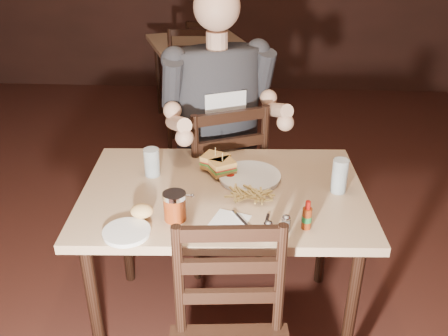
# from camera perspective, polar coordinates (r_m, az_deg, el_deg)

# --- Properties ---
(room_shell) EXTENTS (7.00, 7.00, 7.00)m
(room_shell) POSITION_cam_1_polar(r_m,az_deg,el_deg) (2.01, -2.39, 14.76)
(room_shell) COLOR black
(room_shell) RESTS_ON ground
(main_table) EXTENTS (1.25, 0.86, 0.77)m
(main_table) POSITION_cam_1_polar(r_m,az_deg,el_deg) (2.19, -0.08, -4.34)
(main_table) COLOR tan
(main_table) RESTS_ON ground
(bg_table) EXTENTS (1.03, 1.03, 0.77)m
(bg_table) POSITION_cam_1_polar(r_m,az_deg,el_deg) (4.62, -3.01, 13.21)
(bg_table) COLOR tan
(bg_table) RESTS_ON ground
(chair_far) EXTENTS (0.61, 0.64, 0.98)m
(chair_far) POSITION_cam_1_polar(r_m,az_deg,el_deg) (2.78, -0.77, -1.40)
(chair_far) COLOR black
(chair_far) RESTS_ON ground
(bg_chair_far) EXTENTS (0.46, 0.49, 0.87)m
(bg_chair_far) POSITION_cam_1_polar(r_m,az_deg,el_deg) (5.22, -2.30, 12.15)
(bg_chair_far) COLOR black
(bg_chair_far) RESTS_ON ground
(bg_chair_near) EXTENTS (0.47, 0.51, 0.96)m
(bg_chair_near) POSITION_cam_1_polar(r_m,az_deg,el_deg) (4.16, -3.75, 8.57)
(bg_chair_near) COLOR black
(bg_chair_near) RESTS_ON ground
(diner) EXTENTS (0.73, 0.67, 1.03)m
(diner) POSITION_cam_1_polar(r_m,az_deg,el_deg) (2.52, -0.44, 8.65)
(diner) COLOR #28292D
(diner) RESTS_ON chair_far
(dinner_plate) EXTENTS (0.28, 0.28, 0.02)m
(dinner_plate) POSITION_cam_1_polar(r_m,az_deg,el_deg) (2.23, 2.94, -1.07)
(dinner_plate) COLOR white
(dinner_plate) RESTS_ON main_table
(sandwich_left) EXTENTS (0.14, 0.13, 0.10)m
(sandwich_left) POSITION_cam_1_polar(r_m,az_deg,el_deg) (2.27, -0.98, 1.20)
(sandwich_left) COLOR #C79447
(sandwich_left) RESTS_ON dinner_plate
(sandwich_right) EXTENTS (0.13, 0.12, 0.09)m
(sandwich_right) POSITION_cam_1_polar(r_m,az_deg,el_deg) (2.22, -0.18, 0.48)
(sandwich_right) COLOR #C79447
(sandwich_right) RESTS_ON dinner_plate
(fries_pile) EXTENTS (0.24, 0.17, 0.04)m
(fries_pile) POSITION_cam_1_polar(r_m,az_deg,el_deg) (2.06, 3.06, -2.81)
(fries_pile) COLOR #EBCB71
(fries_pile) RESTS_ON dinner_plate
(ketchup_dollop) EXTENTS (0.04, 0.04, 0.01)m
(ketchup_dollop) POSITION_cam_1_polar(r_m,az_deg,el_deg) (2.22, 0.67, -0.79)
(ketchup_dollop) COLOR maroon
(ketchup_dollop) RESTS_ON dinner_plate
(glass_left) EXTENTS (0.07, 0.07, 0.13)m
(glass_left) POSITION_cam_1_polar(r_m,az_deg,el_deg) (2.25, -8.25, 0.65)
(glass_left) COLOR silver
(glass_left) RESTS_ON main_table
(glass_right) EXTENTS (0.07, 0.07, 0.15)m
(glass_right) POSITION_cam_1_polar(r_m,az_deg,el_deg) (2.15, 13.07, -0.89)
(glass_right) COLOR silver
(glass_right) RESTS_ON main_table
(hot_sauce) EXTENTS (0.04, 0.04, 0.12)m
(hot_sauce) POSITION_cam_1_polar(r_m,az_deg,el_deg) (1.90, 9.47, -5.31)
(hot_sauce) COLOR maroon
(hot_sauce) RESTS_ON main_table
(salt_shaker) EXTENTS (0.04, 0.04, 0.06)m
(salt_shaker) POSITION_cam_1_polar(r_m,az_deg,el_deg) (1.84, 5.05, -7.05)
(salt_shaker) COLOR white
(salt_shaker) RESTS_ON main_table
(pepper_shaker) EXTENTS (0.04, 0.04, 0.06)m
(pepper_shaker) POSITION_cam_1_polar(r_m,az_deg,el_deg) (1.89, 7.10, -6.32)
(pepper_shaker) COLOR #38332D
(pepper_shaker) RESTS_ON main_table
(syrup_dispenser) EXTENTS (0.10, 0.10, 0.12)m
(syrup_dispenser) POSITION_cam_1_polar(r_m,az_deg,el_deg) (1.93, -5.64, -4.38)
(syrup_dispenser) COLOR maroon
(syrup_dispenser) RESTS_ON main_table
(napkin) EXTENTS (0.17, 0.16, 0.00)m
(napkin) POSITION_cam_1_polar(r_m,az_deg,el_deg) (1.94, 0.69, -6.03)
(napkin) COLOR white
(napkin) RESTS_ON main_table
(knife) EXTENTS (0.11, 0.17, 0.00)m
(knife) POSITION_cam_1_polar(r_m,az_deg,el_deg) (1.92, 2.34, -6.29)
(knife) COLOR silver
(knife) RESTS_ON napkin
(fork) EXTENTS (0.03, 0.14, 0.00)m
(fork) POSITION_cam_1_polar(r_m,az_deg,el_deg) (1.92, 4.78, -6.40)
(fork) COLOR silver
(fork) RESTS_ON napkin
(side_plate) EXTENTS (0.18, 0.18, 0.01)m
(side_plate) POSITION_cam_1_polar(r_m,az_deg,el_deg) (1.90, -11.06, -7.31)
(side_plate) COLOR white
(side_plate) RESTS_ON main_table
(bread_roll) EXTENTS (0.09, 0.08, 0.05)m
(bread_roll) POSITION_cam_1_polar(r_m,az_deg,el_deg) (1.96, -9.36, -4.87)
(bread_roll) COLOR tan
(bread_roll) RESTS_ON side_plate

